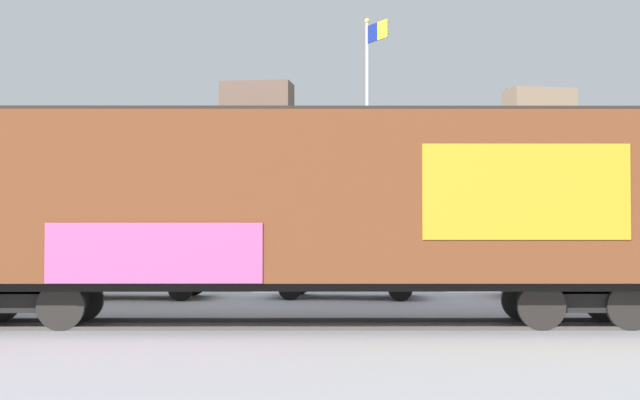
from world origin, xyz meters
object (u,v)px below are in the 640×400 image
Objects in this scene: parked_car_white at (347,268)px; freight_car at (302,202)px; parked_car_red at (577,268)px; flagpole at (370,123)px; parked_car_tan at (128,267)px.

freight_car is at bearing -100.79° from parked_car_white.
freight_car is 6.70m from parked_car_white.
parked_car_white is at bearing 79.21° from freight_car.
freight_car is 10.13m from parked_car_red.
flagpole is 1.99× the size of parked_car_white.
flagpole is 8.60m from parked_car_red.
freight_car is 3.61× the size of parked_car_tan.
parked_car_red is at bearing 40.61° from freight_car.
parked_car_red is at bearing -42.88° from flagpole.
parked_car_white is 6.37m from parked_car_red.
parked_car_tan is 12.34m from parked_car_red.
parked_car_tan is at bearing 179.57° from parked_car_white.
freight_car is 8.16m from parked_car_tan.
parked_car_white is at bearing -101.47° from flagpole.
parked_car_red is (12.34, 0.08, -0.03)m from parked_car_tan.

